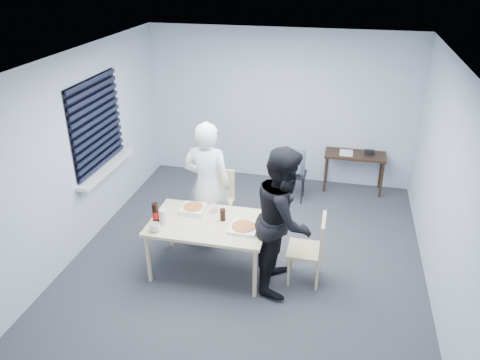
% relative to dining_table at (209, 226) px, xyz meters
% --- Properties ---
extents(room, '(5.00, 5.00, 5.00)m').
position_rel_dining_table_xyz_m(room, '(-1.78, 0.80, 0.80)').
color(room, '#2D2D32').
rests_on(room, ground).
extents(dining_table, '(1.43, 0.91, 0.70)m').
position_rel_dining_table_xyz_m(dining_table, '(0.00, 0.00, 0.00)').
color(dining_table, beige).
rests_on(dining_table, ground).
extents(chair_far, '(0.42, 0.42, 0.89)m').
position_rel_dining_table_xyz_m(chair_far, '(-0.15, 1.01, -0.12)').
color(chair_far, beige).
rests_on(chair_far, ground).
extents(chair_right, '(0.42, 0.42, 0.89)m').
position_rel_dining_table_xyz_m(chair_right, '(1.27, 0.05, -0.12)').
color(chair_right, beige).
rests_on(chair_right, ground).
extents(person_white, '(0.65, 0.42, 1.77)m').
position_rel_dining_table_xyz_m(person_white, '(-0.18, 0.59, 0.25)').
color(person_white, silver).
rests_on(person_white, ground).
extents(person_black, '(0.47, 0.86, 1.77)m').
position_rel_dining_table_xyz_m(person_black, '(0.92, -0.04, 0.25)').
color(person_black, black).
rests_on(person_black, ground).
extents(side_table, '(0.99, 0.44, 0.66)m').
position_rel_dining_table_xyz_m(side_table, '(1.74, 2.68, -0.06)').
color(side_table, '#342315').
rests_on(side_table, ground).
extents(stool, '(0.34, 0.34, 0.47)m').
position_rel_dining_table_xyz_m(stool, '(0.82, 2.11, -0.27)').
color(stool, black).
rests_on(stool, ground).
extents(backpack, '(0.28, 0.20, 0.39)m').
position_rel_dining_table_xyz_m(backpack, '(0.82, 2.09, 0.03)').
color(backpack, slate).
rests_on(backpack, stool).
extents(pizza_box_a, '(0.29, 0.29, 0.07)m').
position_rel_dining_table_xyz_m(pizza_box_a, '(-0.26, 0.21, 0.09)').
color(pizza_box_a, white).
rests_on(pizza_box_a, dining_table).
extents(pizza_box_b, '(0.33, 0.33, 0.05)m').
position_rel_dining_table_xyz_m(pizza_box_b, '(0.45, -0.06, 0.08)').
color(pizza_box_b, white).
rests_on(pizza_box_b, dining_table).
extents(mug_a, '(0.17, 0.17, 0.10)m').
position_rel_dining_table_xyz_m(mug_a, '(-0.56, -0.33, 0.11)').
color(mug_a, white).
rests_on(mug_a, dining_table).
extents(mug_b, '(0.10, 0.10, 0.09)m').
position_rel_dining_table_xyz_m(mug_b, '(0.00, 0.25, 0.11)').
color(mug_b, white).
rests_on(mug_b, dining_table).
extents(cola_glass, '(0.08, 0.08, 0.15)m').
position_rel_dining_table_xyz_m(cola_glass, '(0.16, 0.08, 0.14)').
color(cola_glass, black).
rests_on(cola_glass, dining_table).
extents(soda_bottle, '(0.08, 0.08, 0.27)m').
position_rel_dining_table_xyz_m(soda_bottle, '(-0.61, -0.16, 0.19)').
color(soda_bottle, black).
rests_on(soda_bottle, dining_table).
extents(plastic_cups, '(0.08, 0.08, 0.19)m').
position_rel_dining_table_xyz_m(plastic_cups, '(-0.52, -0.16, 0.16)').
color(plastic_cups, silver).
rests_on(plastic_cups, dining_table).
extents(rubber_band, '(0.06, 0.06, 0.00)m').
position_rel_dining_table_xyz_m(rubber_band, '(0.21, -0.26, 0.06)').
color(rubber_band, red).
rests_on(rubber_band, dining_table).
extents(papers, '(0.23, 0.30, 0.00)m').
position_rel_dining_table_xyz_m(papers, '(1.59, 2.68, 0.02)').
color(papers, white).
rests_on(papers, side_table).
extents(black_box, '(0.15, 0.11, 0.06)m').
position_rel_dining_table_xyz_m(black_box, '(1.96, 2.72, 0.05)').
color(black_box, black).
rests_on(black_box, side_table).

